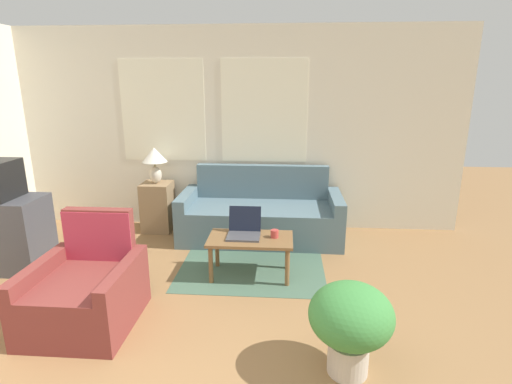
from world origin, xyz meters
TOP-DOWN VIEW (x-y plane):
  - wall_back at (-0.00, 3.76)m, footprint 6.29×0.06m
  - rug at (0.53, 2.76)m, footprint 1.52×1.86m
  - couch at (0.57, 3.32)m, footprint 1.99×0.84m
  - armchair at (-0.74, 1.37)m, footprint 0.79×0.85m
  - side_table at (-0.81, 3.47)m, footprint 0.37×0.37m
  - table_lamp at (-0.81, 3.47)m, footprint 0.32×0.32m
  - coffee_table at (0.53, 2.26)m, footprint 0.85×0.47m
  - laptop at (0.46, 2.32)m, footprint 0.33×0.33m
  - cup_navy at (0.77, 2.28)m, footprint 0.08×0.08m
  - potted_plant at (1.32, 0.90)m, footprint 0.56×0.56m

SIDE VIEW (x-z plane):
  - rug at x=0.53m, z-range 0.00..0.01m
  - armchair at x=-0.74m, z-range -0.18..0.69m
  - couch at x=0.57m, z-range -0.17..0.71m
  - side_table at x=-0.81m, z-range 0.00..0.64m
  - coffee_table at x=0.53m, z-range 0.15..0.56m
  - potted_plant at x=1.32m, z-range 0.08..0.73m
  - cup_navy at x=0.77m, z-range 0.41..0.49m
  - laptop at x=0.46m, z-range 0.34..0.61m
  - table_lamp at x=-0.81m, z-range 0.73..1.19m
  - wall_back at x=0.00m, z-range 0.01..2.61m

